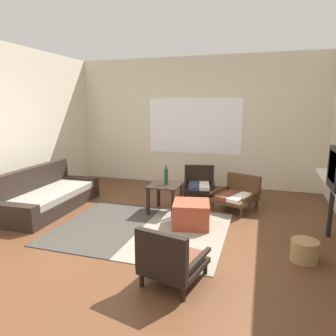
% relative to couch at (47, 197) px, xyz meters
% --- Properties ---
extents(ground_plane, '(7.80, 7.80, 0.00)m').
position_rel_couch_xyz_m(ground_plane, '(1.96, -0.64, -0.21)').
color(ground_plane, '#56331E').
extents(far_wall_with_window, '(5.60, 0.13, 2.70)m').
position_rel_couch_xyz_m(far_wall_with_window, '(1.96, 2.42, 1.14)').
color(far_wall_with_window, beige).
rests_on(far_wall_with_window, ground).
extents(area_rug, '(2.32, 1.88, 0.01)m').
position_rel_couch_xyz_m(area_rug, '(1.83, -0.32, -0.21)').
color(area_rug, '#38332D').
rests_on(area_rug, ground).
extents(couch, '(0.88, 1.92, 0.69)m').
position_rel_couch_xyz_m(couch, '(0.00, 0.00, 0.00)').
color(couch, black).
rests_on(couch, ground).
extents(coffee_table, '(0.49, 0.57, 0.46)m').
position_rel_couch_xyz_m(coffee_table, '(1.92, 0.46, 0.15)').
color(coffee_table, black).
rests_on(coffee_table, ground).
extents(armchair_by_window, '(0.68, 0.70, 0.55)m').
position_rel_couch_xyz_m(armchair_by_window, '(2.25, 1.56, 0.03)').
color(armchair_by_window, black).
rests_on(armchair_by_window, ground).
extents(armchair_striped_foreground, '(0.64, 0.68, 0.59)m').
position_rel_couch_xyz_m(armchair_striped_foreground, '(2.61, -1.50, 0.04)').
color(armchair_striped_foreground, black).
rests_on(armchair_striped_foreground, ground).
extents(armchair_corner, '(0.80, 0.82, 0.55)m').
position_rel_couch_xyz_m(armchair_corner, '(3.02, 0.97, 0.05)').
color(armchair_corner, '#472D19').
rests_on(armchair_corner, ground).
extents(ottoman_orange, '(0.59, 0.59, 0.36)m').
position_rel_couch_xyz_m(ottoman_orange, '(2.47, -0.01, -0.03)').
color(ottoman_orange, '#993D28').
rests_on(ottoman_orange, ground).
extents(glass_bottle, '(0.06, 0.06, 0.31)m').
position_rel_couch_xyz_m(glass_bottle, '(1.94, 0.46, 0.38)').
color(glass_bottle, '#194723').
rests_on(glass_bottle, coffee_table).
extents(wicker_basket, '(0.30, 0.30, 0.24)m').
position_rel_couch_xyz_m(wicker_basket, '(3.89, -0.61, -0.09)').
color(wicker_basket, '#9E7A4C').
rests_on(wicker_basket, ground).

